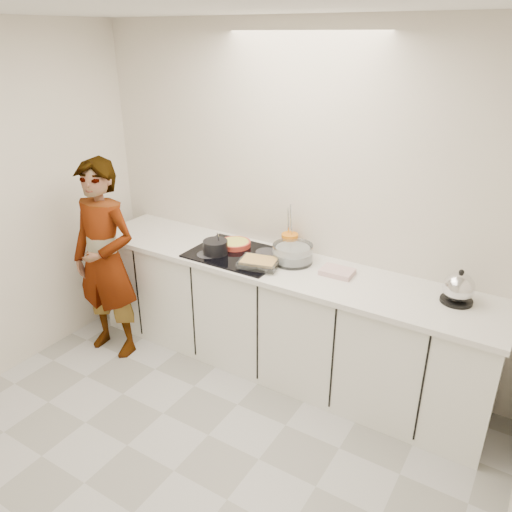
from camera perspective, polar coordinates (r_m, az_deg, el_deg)
The scene contains 14 objects.
floor at distance 3.40m, azimuth -9.36°, elevation -23.07°, with size 3.60×3.20×0.00m, color #BCBCBC.
ceiling at distance 2.34m, azimuth -14.09°, elevation 26.43°, with size 3.60×3.20×0.00m, color white.
wall_back at distance 3.84m, azimuth 4.98°, elevation 6.11°, with size 3.60×0.00×2.60m, color silver.
base_cabinets at distance 3.94m, azimuth 2.40°, elevation -7.18°, with size 3.20×0.58×0.87m, color white.
countertop at distance 3.73m, azimuth 2.51°, elevation -1.18°, with size 3.24×0.64×0.04m, color white.
hob at distance 3.87m, azimuth -2.15°, elevation 0.23°, with size 0.72×0.54×0.01m, color black.
tart_dish at distance 3.98m, azimuth -2.39°, elevation 1.43°, with size 0.30×0.30×0.04m.
saucepan at distance 3.85m, azimuth -4.66°, elevation 1.02°, with size 0.21×0.21×0.18m.
baking_dish at distance 3.63m, azimuth 0.36°, elevation -0.74°, with size 0.32×0.26×0.05m.
mixing_bowl at distance 3.73m, azimuth 4.21°, elevation 0.21°, with size 0.32×0.32×0.14m.
tea_towel at distance 3.60m, azimuth 9.26°, elevation -1.80°, with size 0.23×0.17×0.04m, color white.
kettle at distance 3.40m, azimuth 22.13°, elevation -3.47°, with size 0.23×0.23×0.23m.
utensil_crock at distance 3.87m, azimuth 3.86°, elevation 1.42°, with size 0.13×0.13×0.16m, color orange.
cook at distance 4.16m, azimuth -16.86°, elevation -0.51°, with size 0.60×0.39×1.64m, color white.
Camera 1 is at (1.63, -1.67, 2.48)m, focal length 35.00 mm.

